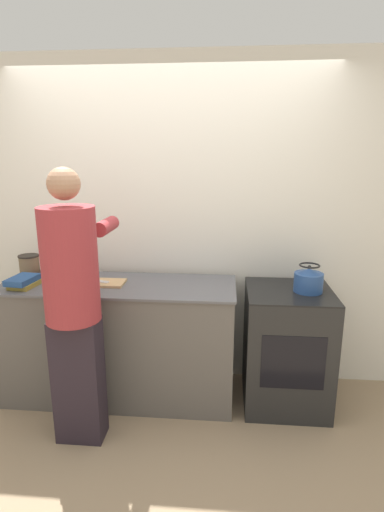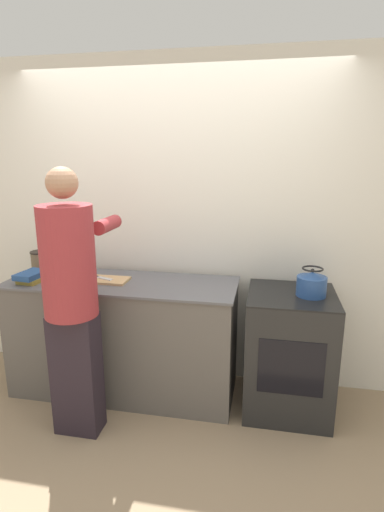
% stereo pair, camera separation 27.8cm
% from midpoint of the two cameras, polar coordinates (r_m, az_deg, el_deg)
% --- Properties ---
extents(ground_plane, '(12.00, 12.00, 0.00)m').
position_cam_midpoint_polar(ground_plane, '(3.13, -7.25, -22.06)').
color(ground_plane, '#997F60').
extents(wall_back, '(8.00, 0.05, 2.60)m').
position_cam_midpoint_polar(wall_back, '(3.24, -5.45, 4.43)').
color(wall_back, silver).
rests_on(wall_back, ground_plane).
extents(counter, '(1.76, 0.62, 0.91)m').
position_cam_midpoint_polar(counter, '(3.23, -12.68, -11.67)').
color(counter, '#5B5651').
rests_on(counter, ground_plane).
extents(oven, '(0.61, 0.61, 0.90)m').
position_cam_midpoint_polar(oven, '(3.12, 10.81, -12.71)').
color(oven, black).
rests_on(oven, ground_plane).
extents(person, '(0.38, 0.62, 1.78)m').
position_cam_midpoint_polar(person, '(2.64, -19.53, -6.08)').
color(person, '#271E27').
rests_on(person, ground_plane).
extents(cutting_board, '(0.39, 0.20, 0.02)m').
position_cam_midpoint_polar(cutting_board, '(3.09, -15.80, -3.72)').
color(cutting_board, tan).
rests_on(cutting_board, counter).
extents(knife, '(0.23, 0.11, 0.01)m').
position_cam_midpoint_polar(knife, '(3.11, -16.25, -3.40)').
color(knife, silver).
rests_on(knife, cutting_board).
extents(kettle, '(0.20, 0.20, 0.20)m').
position_cam_midpoint_polar(kettle, '(2.92, 13.72, -3.43)').
color(kettle, '#284C8C').
rests_on(kettle, oven).
extents(bowl_prep, '(0.17, 0.17, 0.09)m').
position_cam_midpoint_polar(bowl_prep, '(3.35, -21.51, -2.22)').
color(bowl_prep, '#9E4738').
rests_on(bowl_prep, counter).
extents(canister_jar, '(0.16, 0.16, 0.17)m').
position_cam_midpoint_polar(canister_jar, '(3.46, -24.39, -1.27)').
color(canister_jar, '#756047').
rests_on(canister_jar, counter).
extents(book_stack, '(0.19, 0.27, 0.08)m').
position_cam_midpoint_polar(book_stack, '(3.21, -25.24, -3.38)').
color(book_stack, olive).
rests_on(book_stack, counter).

